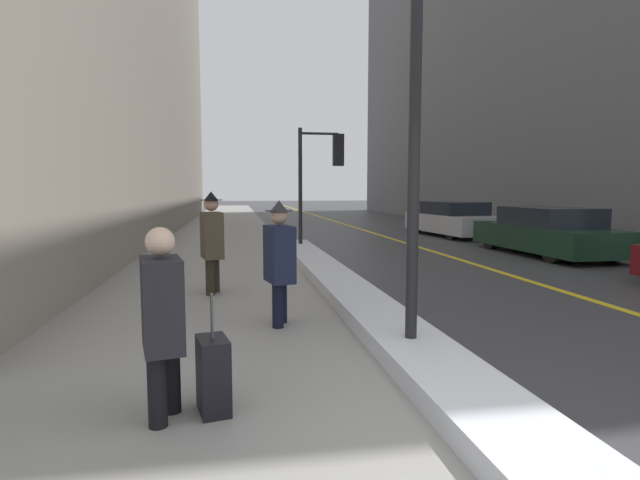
{
  "coord_description": "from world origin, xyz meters",
  "views": [
    {
      "loc": [
        -1.56,
        -2.77,
        1.74
      ],
      "look_at": [
        -0.4,
        4.0,
        1.05
      ],
      "focal_mm": 28.0,
      "sensor_mm": 36.0,
      "label": 1
    }
  ],
  "objects_px": {
    "lamp_post": "(415,107)",
    "pedestrian_trailing": "(279,258)",
    "parked_car_silver": "(452,220)",
    "traffic_light_near": "(324,163)",
    "pedestrian_with_shoulder_bag": "(162,315)",
    "rolling_suitcase": "(213,376)",
    "parked_car_dark_green": "(547,232)",
    "pedestrian_nearside": "(212,238)"
  },
  "relations": [
    {
      "from": "pedestrian_with_shoulder_bag",
      "to": "pedestrian_trailing",
      "type": "height_order",
      "value": "pedestrian_trailing"
    },
    {
      "from": "pedestrian_trailing",
      "to": "pedestrian_nearside",
      "type": "xyz_separation_m",
      "value": [
        -0.93,
        2.15,
        0.06
      ]
    },
    {
      "from": "pedestrian_trailing",
      "to": "parked_car_dark_green",
      "type": "height_order",
      "value": "pedestrian_trailing"
    },
    {
      "from": "lamp_post",
      "to": "traffic_light_near",
      "type": "bearing_deg",
      "value": 85.28
    },
    {
      "from": "pedestrian_with_shoulder_bag",
      "to": "rolling_suitcase",
      "type": "relative_size",
      "value": 1.55
    },
    {
      "from": "pedestrian_with_shoulder_bag",
      "to": "pedestrian_nearside",
      "type": "xyz_separation_m",
      "value": [
        0.17,
        4.64,
        0.13
      ]
    },
    {
      "from": "pedestrian_nearside",
      "to": "parked_car_dark_green",
      "type": "height_order",
      "value": "pedestrian_nearside"
    },
    {
      "from": "pedestrian_with_shoulder_bag",
      "to": "rolling_suitcase",
      "type": "distance_m",
      "value": 0.63
    },
    {
      "from": "rolling_suitcase",
      "to": "pedestrian_nearside",
      "type": "bearing_deg",
      "value": 170.17
    },
    {
      "from": "pedestrian_with_shoulder_bag",
      "to": "pedestrian_nearside",
      "type": "relative_size",
      "value": 0.86
    },
    {
      "from": "lamp_post",
      "to": "pedestrian_with_shoulder_bag",
      "type": "distance_m",
      "value": 3.1
    },
    {
      "from": "lamp_post",
      "to": "pedestrian_nearside",
      "type": "xyz_separation_m",
      "value": [
        -2.16,
        3.59,
        -1.62
      ]
    },
    {
      "from": "lamp_post",
      "to": "pedestrian_trailing",
      "type": "bearing_deg",
      "value": 130.59
    },
    {
      "from": "pedestrian_trailing",
      "to": "parked_car_dark_green",
      "type": "bearing_deg",
      "value": 114.98
    },
    {
      "from": "pedestrian_trailing",
      "to": "parked_car_dark_green",
      "type": "distance_m",
      "value": 9.71
    },
    {
      "from": "parked_car_dark_green",
      "to": "parked_car_silver",
      "type": "height_order",
      "value": "parked_car_silver"
    },
    {
      "from": "traffic_light_near",
      "to": "parked_car_dark_green",
      "type": "relative_size",
      "value": 0.74
    },
    {
      "from": "traffic_light_near",
      "to": "pedestrian_with_shoulder_bag",
      "type": "distance_m",
      "value": 10.93
    },
    {
      "from": "lamp_post",
      "to": "traffic_light_near",
      "type": "xyz_separation_m",
      "value": [
        0.77,
        9.3,
        -0.05
      ]
    },
    {
      "from": "pedestrian_nearside",
      "to": "rolling_suitcase",
      "type": "relative_size",
      "value": 1.81
    },
    {
      "from": "lamp_post",
      "to": "rolling_suitcase",
      "type": "xyz_separation_m",
      "value": [
        -1.97,
        -0.99,
        -2.26
      ]
    },
    {
      "from": "pedestrian_trailing",
      "to": "parked_car_silver",
      "type": "xyz_separation_m",
      "value": [
        7.65,
        11.61,
        -0.26
      ]
    },
    {
      "from": "pedestrian_with_shoulder_bag",
      "to": "pedestrian_trailing",
      "type": "bearing_deg",
      "value": 143.96
    },
    {
      "from": "parked_car_silver",
      "to": "rolling_suitcase",
      "type": "xyz_separation_m",
      "value": [
        -8.39,
        -14.04,
        -0.32
      ]
    },
    {
      "from": "traffic_light_near",
      "to": "pedestrian_trailing",
      "type": "bearing_deg",
      "value": -104.69
    },
    {
      "from": "lamp_post",
      "to": "pedestrian_trailing",
      "type": "height_order",
      "value": "lamp_post"
    },
    {
      "from": "pedestrian_trailing",
      "to": "lamp_post",
      "type": "bearing_deg",
      "value": 28.37
    },
    {
      "from": "lamp_post",
      "to": "pedestrian_trailing",
      "type": "relative_size",
      "value": 2.6
    },
    {
      "from": "lamp_post",
      "to": "parked_car_silver",
      "type": "relative_size",
      "value": 0.87
    },
    {
      "from": "traffic_light_near",
      "to": "pedestrian_trailing",
      "type": "relative_size",
      "value": 2.16
    },
    {
      "from": "parked_car_dark_green",
      "to": "rolling_suitcase",
      "type": "distance_m",
      "value": 11.86
    },
    {
      "from": "traffic_light_near",
      "to": "parked_car_silver",
      "type": "distance_m",
      "value": 7.03
    },
    {
      "from": "parked_car_silver",
      "to": "pedestrian_with_shoulder_bag",
      "type": "bearing_deg",
      "value": 144.07
    },
    {
      "from": "pedestrian_trailing",
      "to": "pedestrian_with_shoulder_bag",
      "type": "bearing_deg",
      "value": -36.04
    },
    {
      "from": "lamp_post",
      "to": "pedestrian_nearside",
      "type": "relative_size",
      "value": 2.44
    },
    {
      "from": "lamp_post",
      "to": "parked_car_silver",
      "type": "height_order",
      "value": "lamp_post"
    },
    {
      "from": "pedestrian_trailing",
      "to": "parked_car_silver",
      "type": "distance_m",
      "value": 13.9
    },
    {
      "from": "parked_car_dark_green",
      "to": "pedestrian_trailing",
      "type": "bearing_deg",
      "value": 126.95
    },
    {
      "from": "lamp_post",
      "to": "parked_car_dark_green",
      "type": "xyz_separation_m",
      "value": [
        6.49,
        7.31,
        -1.95
      ]
    },
    {
      "from": "lamp_post",
      "to": "pedestrian_trailing",
      "type": "xyz_separation_m",
      "value": [
        -1.23,
        1.44,
        -1.68
      ]
    },
    {
      "from": "parked_car_dark_green",
      "to": "parked_car_silver",
      "type": "distance_m",
      "value": 5.74
    },
    {
      "from": "traffic_light_near",
      "to": "pedestrian_nearside",
      "type": "distance_m",
      "value": 6.61
    }
  ]
}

